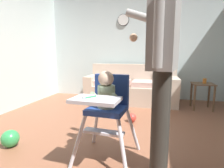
{
  "coord_description": "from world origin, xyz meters",
  "views": [
    {
      "loc": [
        0.48,
        -2.11,
        1.05
      ],
      "look_at": [
        0.03,
        -0.22,
        0.75
      ],
      "focal_mm": 29.02,
      "sensor_mm": 36.0,
      "label": 1
    }
  ],
  "objects_px": {
    "high_chair": "(107,100)",
    "sippy_cup": "(205,81)",
    "wall_clock": "(123,20)",
    "toy_ball_second": "(132,118)",
    "side_table": "(202,90)",
    "couch": "(132,88)",
    "adult_standing": "(162,65)",
    "toy_ball": "(10,138)"
  },
  "relations": [
    {
      "from": "toy_ball",
      "to": "sippy_cup",
      "type": "bearing_deg",
      "value": 40.07
    },
    {
      "from": "sippy_cup",
      "to": "toy_ball_second",
      "type": "bearing_deg",
      "value": -141.19
    },
    {
      "from": "sippy_cup",
      "to": "toy_ball",
      "type": "bearing_deg",
      "value": -139.93
    },
    {
      "from": "wall_clock",
      "to": "toy_ball_second",
      "type": "bearing_deg",
      "value": -75.47
    },
    {
      "from": "side_table",
      "to": "sippy_cup",
      "type": "xyz_separation_m",
      "value": [
        0.03,
        0.0,
        0.19
      ]
    },
    {
      "from": "side_table",
      "to": "sippy_cup",
      "type": "height_order",
      "value": "sippy_cup"
    },
    {
      "from": "toy_ball_second",
      "to": "sippy_cup",
      "type": "bearing_deg",
      "value": 38.81
    },
    {
      "from": "adult_standing",
      "to": "sippy_cup",
      "type": "xyz_separation_m",
      "value": [
        0.9,
        2.26,
        -0.41
      ]
    },
    {
      "from": "toy_ball_second",
      "to": "side_table",
      "type": "height_order",
      "value": "side_table"
    },
    {
      "from": "side_table",
      "to": "wall_clock",
      "type": "bearing_deg",
      "value": 156.53
    },
    {
      "from": "couch",
      "to": "side_table",
      "type": "distance_m",
      "value": 1.46
    },
    {
      "from": "couch",
      "to": "adult_standing",
      "type": "distance_m",
      "value": 2.67
    },
    {
      "from": "couch",
      "to": "high_chair",
      "type": "bearing_deg",
      "value": 1.14
    },
    {
      "from": "high_chair",
      "to": "sippy_cup",
      "type": "distance_m",
      "value": 2.57
    },
    {
      "from": "toy_ball",
      "to": "adult_standing",
      "type": "bearing_deg",
      "value": -3.02
    },
    {
      "from": "high_chair",
      "to": "toy_ball_second",
      "type": "xyz_separation_m",
      "value": [
        0.12,
        1.11,
        -0.55
      ]
    },
    {
      "from": "couch",
      "to": "wall_clock",
      "type": "bearing_deg",
      "value": -148.04
    },
    {
      "from": "high_chair",
      "to": "wall_clock",
      "type": "distance_m",
      "value": 3.2
    },
    {
      "from": "toy_ball",
      "to": "side_table",
      "type": "height_order",
      "value": "side_table"
    },
    {
      "from": "toy_ball_second",
      "to": "couch",
      "type": "bearing_deg",
      "value": 97.22
    },
    {
      "from": "wall_clock",
      "to": "side_table",
      "type": "bearing_deg",
      "value": -23.47
    },
    {
      "from": "toy_ball_second",
      "to": "toy_ball",
      "type": "bearing_deg",
      "value": -138.71
    },
    {
      "from": "toy_ball_second",
      "to": "sippy_cup",
      "type": "height_order",
      "value": "sippy_cup"
    },
    {
      "from": "couch",
      "to": "high_chair",
      "type": "xyz_separation_m",
      "value": [
        0.05,
        -2.42,
        0.29
      ]
    },
    {
      "from": "couch",
      "to": "adult_standing",
      "type": "height_order",
      "value": "adult_standing"
    },
    {
      "from": "adult_standing",
      "to": "toy_ball_second",
      "type": "relative_size",
      "value": 11.9
    },
    {
      "from": "adult_standing",
      "to": "sippy_cup",
      "type": "relative_size",
      "value": 17.17
    },
    {
      "from": "couch",
      "to": "sippy_cup",
      "type": "distance_m",
      "value": 1.5
    },
    {
      "from": "adult_standing",
      "to": "toy_ball",
      "type": "bearing_deg",
      "value": 9.26
    },
    {
      "from": "toy_ball_second",
      "to": "wall_clock",
      "type": "bearing_deg",
      "value": 104.53
    },
    {
      "from": "adult_standing",
      "to": "toy_ball",
      "type": "xyz_separation_m",
      "value": [
        -1.68,
        0.09,
        -0.88
      ]
    },
    {
      "from": "high_chair",
      "to": "toy_ball_second",
      "type": "bearing_deg",
      "value": 178.6
    },
    {
      "from": "wall_clock",
      "to": "couch",
      "type": "bearing_deg",
      "value": -58.04
    },
    {
      "from": "adult_standing",
      "to": "wall_clock",
      "type": "distance_m",
      "value": 3.27
    },
    {
      "from": "adult_standing",
      "to": "side_table",
      "type": "xyz_separation_m",
      "value": [
        0.88,
        2.26,
        -0.6
      ]
    },
    {
      "from": "adult_standing",
      "to": "wall_clock",
      "type": "relative_size",
      "value": 6.0
    },
    {
      "from": "high_chair",
      "to": "wall_clock",
      "type": "xyz_separation_m",
      "value": [
        -0.35,
        2.9,
        1.31
      ]
    },
    {
      "from": "couch",
      "to": "toy_ball",
      "type": "relative_size",
      "value": 10.02
    },
    {
      "from": "couch",
      "to": "high_chair",
      "type": "distance_m",
      "value": 2.44
    },
    {
      "from": "side_table",
      "to": "toy_ball",
      "type": "bearing_deg",
      "value": -139.65
    },
    {
      "from": "adult_standing",
      "to": "toy_ball",
      "type": "height_order",
      "value": "adult_standing"
    },
    {
      "from": "couch",
      "to": "wall_clock",
      "type": "xyz_separation_m",
      "value": [
        -0.3,
        0.48,
        1.6
      ]
    }
  ]
}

